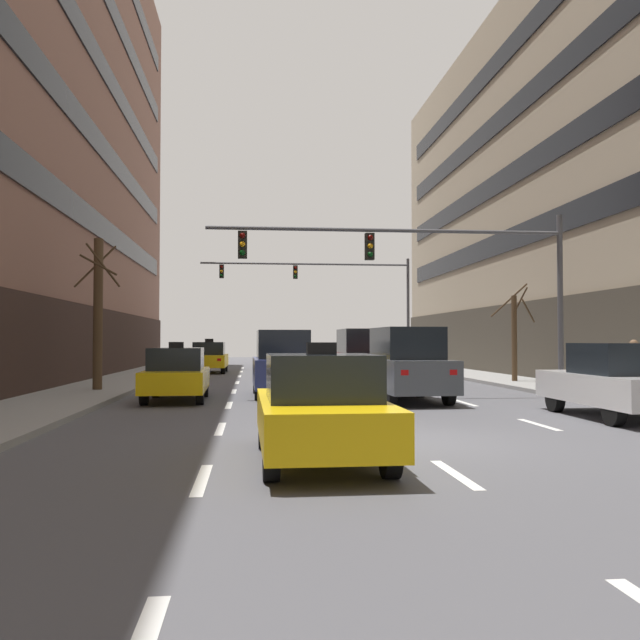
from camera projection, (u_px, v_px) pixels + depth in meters
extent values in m
plane|color=#515156|center=(405.00, 441.00, 12.02)|extent=(120.00, 120.00, 0.00)
cube|color=silver|center=(202.00, 479.00, 8.70)|extent=(0.16, 2.00, 0.01)
cube|color=silver|center=(220.00, 429.00, 13.68)|extent=(0.16, 2.00, 0.01)
cube|color=silver|center=(229.00, 405.00, 18.65)|extent=(0.16, 2.00, 0.01)
cube|color=silver|center=(234.00, 391.00, 23.62)|extent=(0.16, 2.00, 0.01)
cube|color=silver|center=(237.00, 382.00, 28.59)|extent=(0.16, 2.00, 0.01)
cube|color=silver|center=(239.00, 376.00, 33.57)|extent=(0.16, 2.00, 0.01)
cube|color=silver|center=(241.00, 372.00, 38.54)|extent=(0.16, 2.00, 0.01)
cube|color=silver|center=(242.00, 368.00, 43.51)|extent=(0.16, 2.00, 0.01)
cube|color=silver|center=(455.00, 474.00, 9.04)|extent=(0.16, 2.00, 0.01)
cube|color=silver|center=(383.00, 427.00, 14.01)|extent=(0.16, 2.00, 0.01)
cube|color=silver|center=(349.00, 404.00, 18.99)|extent=(0.16, 2.00, 0.01)
cube|color=silver|center=(329.00, 391.00, 23.96)|extent=(0.16, 2.00, 0.01)
cube|color=silver|center=(316.00, 382.00, 28.93)|extent=(0.16, 2.00, 0.01)
cube|color=silver|center=(307.00, 376.00, 33.90)|extent=(0.16, 2.00, 0.01)
cube|color=silver|center=(300.00, 371.00, 38.88)|extent=(0.16, 2.00, 0.01)
cube|color=silver|center=(294.00, 368.00, 43.85)|extent=(0.16, 2.00, 0.01)
cube|color=silver|center=(539.00, 424.00, 14.35)|extent=(0.16, 2.00, 0.01)
cube|color=silver|center=(465.00, 403.00, 19.32)|extent=(0.16, 2.00, 0.01)
cube|color=silver|center=(422.00, 390.00, 24.30)|extent=(0.16, 2.00, 0.01)
cube|color=silver|center=(393.00, 382.00, 29.27)|extent=(0.16, 2.00, 0.01)
cube|color=silver|center=(372.00, 376.00, 34.24)|extent=(0.16, 2.00, 0.01)
cube|color=silver|center=(357.00, 371.00, 39.21)|extent=(0.16, 2.00, 0.01)
cube|color=silver|center=(345.00, 368.00, 44.19)|extent=(0.16, 2.00, 0.01)
cylinder|color=black|center=(197.00, 366.00, 38.60)|extent=(0.23, 0.68, 0.68)
cylinder|color=black|center=(226.00, 366.00, 38.76)|extent=(0.23, 0.68, 0.68)
cylinder|color=black|center=(192.00, 368.00, 35.83)|extent=(0.23, 0.68, 0.68)
cylinder|color=black|center=(223.00, 368.00, 35.98)|extent=(0.23, 0.68, 0.68)
cube|color=yellow|center=(209.00, 361.00, 37.30)|extent=(1.94, 4.56, 0.66)
cube|color=black|center=(209.00, 348.00, 37.12)|extent=(1.67, 1.98, 0.70)
cube|color=white|center=(201.00, 358.00, 39.47)|extent=(0.21, 0.08, 0.14)
cube|color=red|center=(193.00, 360.00, 35.02)|extent=(0.21, 0.08, 0.14)
cube|color=white|center=(223.00, 357.00, 39.59)|extent=(0.21, 0.08, 0.14)
cube|color=red|center=(219.00, 360.00, 35.14)|extent=(0.21, 0.08, 0.14)
cube|color=black|center=(209.00, 340.00, 37.13)|extent=(0.46, 0.21, 0.19)
cylinder|color=black|center=(336.00, 375.00, 28.10)|extent=(0.24, 0.70, 0.70)
cylinder|color=black|center=(376.00, 375.00, 28.28)|extent=(0.24, 0.70, 0.70)
cylinder|color=black|center=(347.00, 379.00, 25.26)|extent=(0.24, 0.70, 0.70)
cylinder|color=black|center=(391.00, 379.00, 25.45)|extent=(0.24, 0.70, 0.70)
cube|color=maroon|center=(362.00, 365.00, 26.79)|extent=(2.00, 4.68, 0.95)
cube|color=black|center=(362.00, 341.00, 26.81)|extent=(1.72, 2.77, 0.95)
cube|color=white|center=(337.00, 359.00, 28.99)|extent=(0.21, 0.09, 0.15)
cube|color=red|center=(355.00, 363.00, 24.44)|extent=(0.21, 0.09, 0.15)
cube|color=white|center=(368.00, 359.00, 29.14)|extent=(0.21, 0.09, 0.15)
cube|color=red|center=(391.00, 362.00, 24.59)|extent=(0.21, 0.09, 0.15)
cylinder|color=black|center=(369.00, 387.00, 21.05)|extent=(0.25, 0.69, 0.68)
cylinder|color=black|center=(420.00, 387.00, 21.28)|extent=(0.25, 0.69, 0.68)
cylinder|color=black|center=(391.00, 394.00, 18.31)|extent=(0.25, 0.69, 0.68)
cylinder|color=black|center=(449.00, 393.00, 18.54)|extent=(0.25, 0.69, 0.68)
cube|color=#474C51|center=(406.00, 374.00, 19.81)|extent=(2.06, 4.58, 0.92)
cube|color=black|center=(406.00, 343.00, 19.84)|extent=(1.74, 2.73, 0.92)
cube|color=white|center=(369.00, 366.00, 21.92)|extent=(0.21, 0.09, 0.14)
cube|color=red|center=(404.00, 373.00, 17.53)|extent=(0.21, 0.09, 0.14)
cube|color=white|center=(408.00, 366.00, 22.10)|extent=(0.21, 0.09, 0.14)
cube|color=red|center=(453.00, 372.00, 17.71)|extent=(0.21, 0.09, 0.14)
cylinder|color=black|center=(256.00, 384.00, 22.81)|extent=(0.23, 0.66, 0.66)
cylinder|color=black|center=(303.00, 383.00, 23.00)|extent=(0.23, 0.66, 0.66)
cylinder|color=black|center=(258.00, 389.00, 20.14)|extent=(0.23, 0.66, 0.66)
cylinder|color=black|center=(311.00, 389.00, 20.32)|extent=(0.23, 0.66, 0.66)
cube|color=navy|center=(282.00, 372.00, 21.58)|extent=(1.90, 4.42, 0.90)
cube|color=black|center=(282.00, 344.00, 21.61)|extent=(1.64, 2.62, 0.90)
cube|color=white|center=(260.00, 365.00, 23.65)|extent=(0.20, 0.08, 0.14)
cube|color=red|center=(265.00, 370.00, 19.37)|extent=(0.20, 0.08, 0.14)
cube|color=white|center=(297.00, 365.00, 23.80)|extent=(0.20, 0.08, 0.14)
cube|color=red|center=(309.00, 370.00, 19.52)|extent=(0.20, 0.08, 0.14)
cylinder|color=black|center=(156.00, 387.00, 21.22)|extent=(0.22, 0.64, 0.63)
cylinder|color=black|center=(205.00, 387.00, 21.40)|extent=(0.22, 0.64, 0.63)
cylinder|color=black|center=(144.00, 394.00, 18.64)|extent=(0.22, 0.64, 0.63)
cylinder|color=black|center=(200.00, 393.00, 18.83)|extent=(0.22, 0.64, 0.63)
cube|color=yellow|center=(177.00, 380.00, 20.03)|extent=(1.85, 4.26, 0.61)
cube|color=black|center=(176.00, 359.00, 19.86)|extent=(1.57, 1.85, 0.65)
cube|color=white|center=(163.00, 373.00, 22.02)|extent=(0.19, 0.08, 0.13)
cube|color=red|center=(146.00, 381.00, 17.90)|extent=(0.19, 0.08, 0.13)
cube|color=white|center=(202.00, 373.00, 22.16)|extent=(0.19, 0.08, 0.13)
cube|color=red|center=(193.00, 380.00, 18.05)|extent=(0.19, 0.08, 0.13)
cube|color=black|center=(176.00, 345.00, 19.87)|extent=(0.43, 0.20, 0.17)
cylinder|color=black|center=(265.00, 429.00, 11.20)|extent=(0.22, 0.64, 0.64)
cylinder|color=black|center=(357.00, 428.00, 11.38)|extent=(0.22, 0.64, 0.64)
cylinder|color=black|center=(271.00, 456.00, 8.60)|extent=(0.22, 0.64, 0.64)
cylinder|color=black|center=(390.00, 454.00, 8.77)|extent=(0.22, 0.64, 0.64)
cube|color=yellow|center=(320.00, 419.00, 10.00)|extent=(1.84, 4.29, 0.62)
cube|color=black|center=(321.00, 377.00, 9.82)|extent=(1.58, 1.86, 0.66)
cube|color=white|center=(272.00, 400.00, 12.01)|extent=(0.20, 0.08, 0.14)
cube|color=red|center=(287.00, 432.00, 7.85)|extent=(0.20, 0.08, 0.14)
cube|color=white|center=(341.00, 399.00, 12.15)|extent=(0.20, 0.08, 0.14)
cube|color=red|center=(392.00, 430.00, 7.99)|extent=(0.20, 0.08, 0.14)
cube|color=black|center=(321.00, 348.00, 9.84)|extent=(0.43, 0.20, 0.17)
cylinder|color=black|center=(555.00, 398.00, 16.92)|extent=(0.24, 0.70, 0.70)
cylinder|color=black|center=(619.00, 398.00, 17.06)|extent=(0.24, 0.70, 0.70)
cylinder|color=black|center=(614.00, 410.00, 14.08)|extent=(0.24, 0.70, 0.70)
cube|color=white|center=(617.00, 388.00, 15.58)|extent=(2.01, 4.68, 0.68)
cube|color=black|center=(621.00, 359.00, 15.39)|extent=(1.72, 2.03, 0.72)
cube|color=white|center=(547.00, 378.00, 17.80)|extent=(0.21, 0.09, 0.15)
cube|color=white|center=(596.00, 378.00, 17.92)|extent=(0.21, 0.09, 0.15)
cylinder|color=#4C4C51|center=(560.00, 303.00, 21.62)|extent=(0.18, 0.18, 5.73)
cylinder|color=#4C4C51|center=(387.00, 230.00, 21.12)|extent=(11.33, 0.12, 0.12)
cube|color=black|center=(370.00, 247.00, 21.05)|extent=(0.28, 0.24, 0.84)
sphere|color=#4B0704|center=(370.00, 238.00, 20.92)|extent=(0.17, 0.17, 0.17)
sphere|color=orange|center=(370.00, 246.00, 20.91)|extent=(0.17, 0.17, 0.17)
sphere|color=#073E10|center=(370.00, 254.00, 20.90)|extent=(0.17, 0.17, 0.17)
cube|color=black|center=(243.00, 245.00, 20.65)|extent=(0.28, 0.24, 0.84)
sphere|color=#4B0704|center=(242.00, 236.00, 20.52)|extent=(0.17, 0.17, 0.17)
sphere|color=orange|center=(242.00, 244.00, 20.51)|extent=(0.17, 0.17, 0.17)
sphere|color=#073E10|center=(242.00, 253.00, 20.51)|extent=(0.17, 0.17, 0.17)
cylinder|color=#4C4C51|center=(408.00, 312.00, 42.79)|extent=(0.18, 0.18, 6.88)
cylinder|color=#4C4C51|center=(306.00, 264.00, 42.22)|extent=(13.12, 0.12, 0.12)
cube|color=black|center=(295.00, 272.00, 42.14)|extent=(0.28, 0.24, 0.84)
sphere|color=#4B0704|center=(295.00, 268.00, 42.01)|extent=(0.17, 0.17, 0.17)
sphere|color=orange|center=(295.00, 272.00, 42.00)|extent=(0.17, 0.17, 0.17)
sphere|color=#073E10|center=(295.00, 276.00, 41.99)|extent=(0.17, 0.17, 0.17)
cube|color=black|center=(222.00, 271.00, 41.68)|extent=(0.28, 0.24, 0.84)
sphere|color=#4B0704|center=(222.00, 267.00, 41.55)|extent=(0.17, 0.17, 0.17)
sphere|color=orange|center=(222.00, 271.00, 41.54)|extent=(0.17, 0.17, 0.17)
sphere|color=#073E10|center=(222.00, 275.00, 41.53)|extent=(0.17, 0.17, 0.17)
cylinder|color=#4C3823|center=(514.00, 338.00, 27.52)|extent=(0.22, 0.22, 3.50)
cylinder|color=#42301E|center=(509.00, 300.00, 28.33)|extent=(1.57, 0.25, 1.44)
cylinder|color=#42301E|center=(528.00, 311.00, 27.17)|extent=(0.94, 0.93, 0.93)
cylinder|color=#42301E|center=(521.00, 300.00, 27.73)|extent=(0.34, 0.77, 1.01)
cylinder|color=#4C3823|center=(98.00, 314.00, 22.81)|extent=(0.31, 0.31, 5.14)
cylinder|color=#42301E|center=(103.00, 265.00, 22.39)|extent=(1.07, 0.61, 1.43)
cylinder|color=#42301E|center=(98.00, 265.00, 22.30)|extent=(1.20, 0.33, 0.69)
cylinder|color=#42301E|center=(95.00, 266.00, 23.47)|extent=(1.35, 0.58, 1.55)
cylinder|color=black|center=(631.00, 386.00, 18.18)|extent=(0.13, 0.13, 0.86)
cylinder|color=black|center=(638.00, 386.00, 18.06)|extent=(0.13, 0.13, 0.86)
cube|color=#3F5938|center=(634.00, 359.00, 18.14)|extent=(0.37, 0.39, 0.61)
sphere|color=brown|center=(634.00, 344.00, 18.15)|extent=(0.22, 0.22, 0.22)
cylinder|color=#3F5938|center=(626.00, 358.00, 18.30)|extent=(0.09, 0.09, 0.55)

